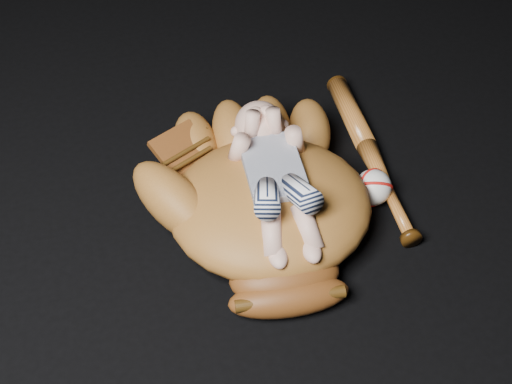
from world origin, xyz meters
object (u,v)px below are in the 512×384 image
Objects in this scene: newborn_baby at (277,178)px; baseball_glove at (270,199)px; baseball_bat at (371,155)px; baseball at (373,187)px.

baseball_glove is at bearing -176.13° from newborn_baby.
baseball is (-0.04, -0.09, 0.01)m from baseball_bat.
newborn_baby is 0.28m from baseball_bat.
baseball_glove reaches higher than baseball_bat.
baseball_glove is 0.21m from baseball.
newborn_baby is 0.22m from baseball.
baseball reaches higher than baseball_bat.
baseball_bat is at bearing 68.34° from baseball.
newborn_baby reaches higher than baseball_bat.
baseball is at bearing 8.52° from newborn_baby.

